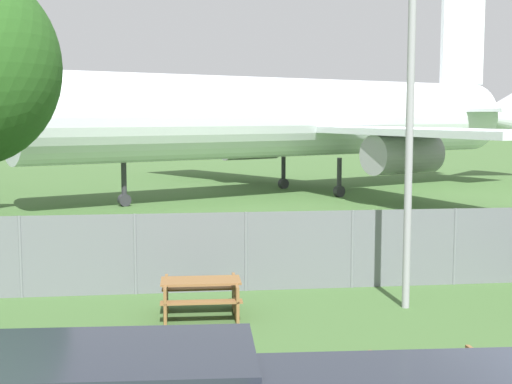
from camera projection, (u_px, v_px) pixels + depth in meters
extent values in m
cylinder|color=slate|center=(20.00, 257.00, 15.97)|extent=(0.07, 0.07, 1.86)
cylinder|color=slate|center=(135.00, 254.00, 16.28)|extent=(0.07, 0.07, 1.86)
cylinder|color=slate|center=(246.00, 252.00, 16.60)|extent=(0.07, 0.07, 1.86)
cylinder|color=slate|center=(352.00, 249.00, 16.91)|extent=(0.07, 0.07, 1.86)
cylinder|color=slate|center=(455.00, 247.00, 17.22)|extent=(0.07, 0.07, 1.86)
cube|color=slate|center=(352.00, 249.00, 16.91)|extent=(56.00, 0.01, 1.86)
cylinder|color=white|center=(289.00, 117.00, 36.74)|extent=(27.03, 16.02, 4.04)
cone|color=white|center=(498.00, 117.00, 45.79)|extent=(6.13, 5.48, 3.63)
cube|color=white|center=(429.00, 132.00, 30.64)|extent=(7.69, 13.25, 0.30)
cylinder|color=#939399|center=(403.00, 154.00, 32.53)|extent=(4.06, 3.23, 1.82)
cube|color=white|center=(229.00, 127.00, 44.51)|extent=(10.36, 12.68, 0.30)
cylinder|color=#939399|center=(250.00, 145.00, 43.25)|extent=(4.06, 3.23, 1.82)
cube|color=white|center=(463.00, 34.00, 43.32)|extent=(3.37, 1.82, 6.05)
cube|color=white|center=(458.00, 110.00, 43.71)|extent=(6.81, 9.39, 0.20)
cylinder|color=#2D2D33|center=(124.00, 185.00, 32.08)|extent=(0.24, 0.24, 1.97)
cylinder|color=#2D2D33|center=(124.00, 200.00, 32.16)|extent=(0.63, 0.52, 0.56)
cylinder|color=#2D2D33|center=(339.00, 177.00, 35.82)|extent=(0.24, 0.24, 1.97)
cylinder|color=#2D2D33|center=(339.00, 191.00, 35.89)|extent=(0.63, 0.52, 0.56)
cylinder|color=#2D2D33|center=(283.00, 171.00, 39.85)|extent=(0.24, 0.24, 1.97)
cylinder|color=#2D2D33|center=(283.00, 184.00, 39.92)|extent=(0.63, 0.52, 0.56)
cube|color=brown|center=(201.00, 281.00, 14.50)|extent=(1.64, 0.80, 0.04)
cube|color=brown|center=(200.00, 288.00, 15.09)|extent=(1.62, 0.32, 0.04)
cube|color=brown|center=(202.00, 302.00, 13.98)|extent=(1.62, 0.32, 0.04)
cube|color=brown|center=(235.00, 298.00, 14.61)|extent=(0.09, 1.40, 0.74)
cube|color=brown|center=(166.00, 299.00, 14.47)|extent=(0.09, 1.40, 0.74)
cube|color=brown|center=(439.00, 364.00, 9.65)|extent=(1.71, 0.82, 0.04)
cube|color=brown|center=(422.00, 371.00, 10.23)|extent=(1.70, 0.34, 0.04)
cube|color=#232833|center=(98.00, 384.00, 7.02)|extent=(3.18, 1.80, 0.68)
cylinder|color=#99999E|center=(409.00, 140.00, 14.85)|extent=(0.16, 0.16, 7.15)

